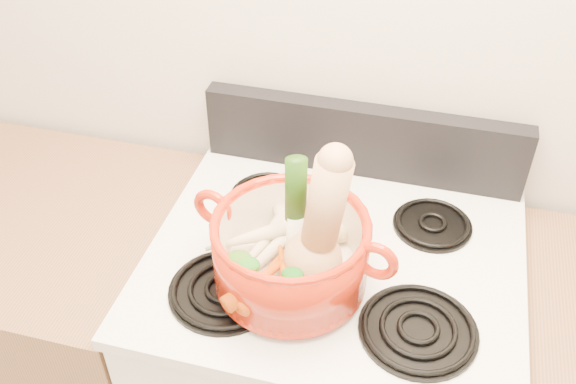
# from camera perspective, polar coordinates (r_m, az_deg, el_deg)

# --- Properties ---
(wall_back) EXTENTS (3.50, 0.02, 2.60)m
(wall_back) POSITION_cam_1_polar(r_m,az_deg,el_deg) (1.45, 7.76, 14.17)
(wall_back) COLOR beige
(wall_back) RESTS_ON floor
(cooktop) EXTENTS (0.78, 0.67, 0.03)m
(cooktop) POSITION_cam_1_polar(r_m,az_deg,el_deg) (1.37, 4.18, -5.97)
(cooktop) COLOR silver
(cooktop) RESTS_ON stove_body
(control_backsplash) EXTENTS (0.76, 0.05, 0.18)m
(control_backsplash) POSITION_cam_1_polar(r_m,az_deg,el_deg) (1.53, 6.63, 4.60)
(control_backsplash) COLOR black
(control_backsplash) RESTS_ON cooktop
(burner_front_left) EXTENTS (0.22, 0.22, 0.02)m
(burner_front_left) POSITION_cam_1_polar(r_m,az_deg,el_deg) (1.29, -5.65, -8.58)
(burner_front_left) COLOR black
(burner_front_left) RESTS_ON cooktop
(burner_front_right) EXTENTS (0.22, 0.22, 0.02)m
(burner_front_right) POSITION_cam_1_polar(r_m,az_deg,el_deg) (1.24, 11.51, -11.81)
(burner_front_right) COLOR black
(burner_front_right) RESTS_ON cooktop
(burner_back_left) EXTENTS (0.17, 0.17, 0.02)m
(burner_back_left) POSITION_cam_1_polar(r_m,az_deg,el_deg) (1.49, -1.85, -0.27)
(burner_back_left) COLOR black
(burner_back_left) RESTS_ON cooktop
(burner_back_right) EXTENTS (0.17, 0.17, 0.02)m
(burner_back_right) POSITION_cam_1_polar(r_m,az_deg,el_deg) (1.45, 12.73, -2.73)
(burner_back_right) COLOR black
(burner_back_right) RESTS_ON cooktop
(dutch_oven) EXTENTS (0.35, 0.35, 0.15)m
(dutch_oven) POSITION_cam_1_polar(r_m,az_deg,el_deg) (1.23, 0.24, -5.35)
(dutch_oven) COLOR #A81F0A
(dutch_oven) RESTS_ON burner_front_left
(pot_handle_left) EXTENTS (0.09, 0.03, 0.08)m
(pot_handle_left) POSITION_cam_1_polar(r_m,az_deg,el_deg) (1.26, -6.71, -1.37)
(pot_handle_left) COLOR #A81F0A
(pot_handle_left) RESTS_ON dutch_oven
(pot_handle_right) EXTENTS (0.09, 0.03, 0.08)m
(pot_handle_right) POSITION_cam_1_polar(r_m,az_deg,el_deg) (1.16, 7.87, -6.09)
(pot_handle_right) COLOR #A81F0A
(pot_handle_right) RESTS_ON dutch_oven
(squash) EXTENTS (0.17, 0.14, 0.30)m
(squash) POSITION_cam_1_polar(r_m,az_deg,el_deg) (1.15, 2.36, -2.58)
(squash) COLOR tan
(squash) RESTS_ON dutch_oven
(leek) EXTENTS (0.06, 0.06, 0.26)m
(leek) POSITION_cam_1_polar(r_m,az_deg,el_deg) (1.19, 0.72, -1.60)
(leek) COLOR white
(leek) RESTS_ON dutch_oven
(ginger) EXTENTS (0.11, 0.09, 0.05)m
(ginger) POSITION_cam_1_polar(r_m,az_deg,el_deg) (1.30, 3.08, -3.49)
(ginger) COLOR #D4B082
(ginger) RESTS_ON dutch_oven
(parsnip_0) EXTENTS (0.15, 0.23, 0.07)m
(parsnip_0) POSITION_cam_1_polar(r_m,az_deg,el_deg) (1.27, -1.33, -5.05)
(parsnip_0) COLOR beige
(parsnip_0) RESTS_ON dutch_oven
(parsnip_1) EXTENTS (0.09, 0.18, 0.05)m
(parsnip_1) POSITION_cam_1_polar(r_m,az_deg,el_deg) (1.28, -2.37, -4.60)
(parsnip_1) COLOR beige
(parsnip_1) RESTS_ON dutch_oven
(parsnip_2) EXTENTS (0.11, 0.17, 0.05)m
(parsnip_2) POSITION_cam_1_polar(r_m,az_deg,el_deg) (1.29, -0.16, -3.58)
(parsnip_2) COLOR beige
(parsnip_2) RESTS_ON dutch_oven
(parsnip_3) EXTENTS (0.16, 0.11, 0.05)m
(parsnip_3) POSITION_cam_1_polar(r_m,az_deg,el_deg) (1.27, -3.81, -4.05)
(parsnip_3) COLOR beige
(parsnip_3) RESTS_ON dutch_oven
(carrot_0) EXTENTS (0.07, 0.17, 0.05)m
(carrot_0) POSITION_cam_1_polar(r_m,az_deg,el_deg) (1.21, -2.14, -7.86)
(carrot_0) COLOR #BE4F09
(carrot_0) RESTS_ON dutch_oven
(carrot_1) EXTENTS (0.12, 0.16, 0.05)m
(carrot_1) POSITION_cam_1_polar(r_m,az_deg,el_deg) (1.21, -2.51, -7.89)
(carrot_1) COLOR #BB4209
(carrot_1) RESTS_ON dutch_oven
(carrot_2) EXTENTS (0.09, 0.16, 0.04)m
(carrot_2) POSITION_cam_1_polar(r_m,az_deg,el_deg) (1.21, -0.18, -7.76)
(carrot_2) COLOR #DB5D0A
(carrot_2) RESTS_ON dutch_oven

